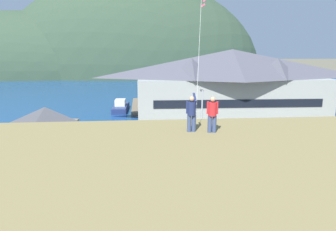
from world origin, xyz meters
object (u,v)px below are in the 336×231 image
(harbor_lodge, at_px, (231,85))
(storage_shed_near_lot, at_px, (47,134))
(parked_car_front_row_red, at_px, (155,176))
(storage_shed_waterside, at_px, (172,108))
(parked_car_front_row_silver, at_px, (300,163))
(parked_car_lone_by_shed, at_px, (328,144))
(person_companion, at_px, (212,113))
(moored_boat_outer_mooring, at_px, (158,102))
(parking_light_pole, at_px, (202,113))
(moored_boat_wharfside, at_px, (121,107))
(wharf_dock, at_px, (141,106))
(person_kite_flyer, at_px, (192,112))
(parked_car_mid_row_center, at_px, (255,170))

(harbor_lodge, height_order, storage_shed_near_lot, harbor_lodge)
(parked_car_front_row_red, bearing_deg, storage_shed_waterside, 80.97)
(harbor_lodge, distance_m, parked_car_front_row_silver, 20.44)
(parked_car_lone_by_shed, xyz_separation_m, parked_car_front_row_red, (-18.95, -7.01, 0.00))
(parked_car_front_row_red, height_order, person_companion, person_companion)
(moored_boat_outer_mooring, height_order, person_companion, person_companion)
(storage_shed_near_lot, distance_m, parking_light_pole, 16.78)
(harbor_lodge, xyz_separation_m, moored_boat_wharfside, (-17.03, 11.08, -5.09))
(wharf_dock, height_order, parked_car_lone_by_shed, parked_car_lone_by_shed)
(moored_boat_wharfside, relative_size, parked_car_front_row_red, 1.88)
(moored_boat_wharfside, relative_size, moored_boat_outer_mooring, 1.16)
(harbor_lodge, relative_size, parked_car_front_row_red, 6.91)
(harbor_lodge, xyz_separation_m, storage_shed_waterside, (-8.56, 1.90, -3.68))
(harbor_lodge, bearing_deg, person_companion, -107.94)
(person_kite_flyer, bearing_deg, storage_shed_waterside, 85.86)
(parked_car_lone_by_shed, height_order, person_kite_flyer, person_kite_flyer)
(harbor_lodge, relative_size, parked_car_lone_by_shed, 6.83)
(parked_car_lone_by_shed, bearing_deg, parked_car_front_row_red, -159.71)
(storage_shed_waterside, distance_m, person_kite_flyer, 33.00)
(parked_car_mid_row_center, height_order, parked_car_front_row_silver, same)
(moored_boat_outer_mooring, relative_size, person_companion, 3.93)
(storage_shed_near_lot, xyz_separation_m, storage_shed_waterside, (13.92, 16.82, -0.80))
(storage_shed_waterside, xyz_separation_m, parked_car_front_row_silver, (9.29, -21.77, -1.06))
(moored_boat_wharfside, bearing_deg, parking_light_pole, -63.53)
(person_companion, bearing_deg, wharf_dock, 94.50)
(parked_car_front_row_silver, height_order, parked_car_front_row_red, same)
(parked_car_front_row_red, distance_m, person_companion, 11.81)
(parking_light_pole, bearing_deg, moored_boat_outer_mooring, 98.09)
(parked_car_mid_row_center, bearing_deg, parking_light_pole, 103.15)
(harbor_lodge, bearing_deg, parked_car_front_row_red, -119.74)
(parked_car_front_row_silver, distance_m, parked_car_lone_by_shed, 8.02)
(moored_boat_outer_mooring, height_order, parked_car_lone_by_shed, moored_boat_outer_mooring)
(parked_car_front_row_silver, distance_m, person_companion, 16.74)
(moored_boat_outer_mooring, bearing_deg, parked_car_front_row_silver, -72.99)
(moored_boat_wharfside, distance_m, parking_light_pole, 24.10)
(storage_shed_near_lot, height_order, moored_boat_outer_mooring, storage_shed_near_lot)
(storage_shed_waterside, relative_size, parked_car_mid_row_center, 1.55)
(harbor_lodge, xyz_separation_m, parked_car_mid_row_center, (-3.85, -21.12, -4.74))
(storage_shed_waterside, bearing_deg, moored_boat_outer_mooring, 96.17)
(harbor_lodge, distance_m, parked_car_front_row_red, 25.21)
(storage_shed_near_lot, xyz_separation_m, moored_boat_wharfside, (5.46, 26.00, -2.20))
(moored_boat_wharfside, height_order, parked_car_lone_by_shed, moored_boat_wharfside)
(moored_boat_wharfside, relative_size, parking_light_pole, 1.24)
(storage_shed_near_lot, height_order, wharf_dock, storage_shed_near_lot)
(parking_light_pole, bearing_deg, parked_car_mid_row_center, -76.85)
(storage_shed_waterside, height_order, parked_car_mid_row_center, storage_shed_waterside)
(parked_car_lone_by_shed, bearing_deg, person_kite_flyer, -137.72)
(wharf_dock, relative_size, person_companion, 8.94)
(moored_boat_outer_mooring, bearing_deg, moored_boat_wharfside, -149.67)
(parked_car_mid_row_center, xyz_separation_m, parked_car_lone_by_shed, (10.52, 6.63, 0.00))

